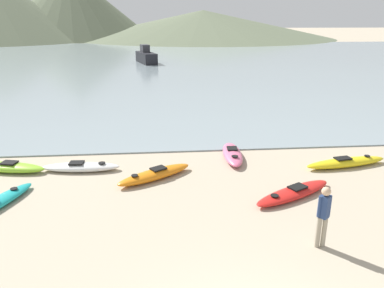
{
  "coord_description": "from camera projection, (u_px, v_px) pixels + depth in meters",
  "views": [
    {
      "loc": [
        -1.46,
        -4.07,
        5.37
      ],
      "look_at": [
        -0.15,
        10.22,
        0.5
      ],
      "focal_mm": 35.0,
      "sensor_mm": 36.0,
      "label": 1
    }
  ],
  "objects": [
    {
      "name": "bay_water",
      "position": [
        168.0,
        60.0,
        48.73
      ],
      "size": [
        160.0,
        70.0,
        0.06
      ],
      "primitive_type": "cube",
      "color": "gray",
      "rests_on": "ground_plane"
    },
    {
      "name": "far_hill_midright",
      "position": [
        71.0,
        5.0,
        97.11
      ],
      "size": [
        42.21,
        42.21,
        16.91
      ],
      "primitive_type": "cone",
      "color": "#5B664C",
      "rests_on": "ground_plane"
    },
    {
      "name": "far_hill_right",
      "position": [
        203.0,
        24.0,
        101.42
      ],
      "size": [
        69.67,
        69.67,
        7.21
      ],
      "primitive_type": "cone",
      "color": "#5B664C",
      "rests_on": "ground_plane"
    },
    {
      "name": "kayak_on_sand_0",
      "position": [
        155.0,
        174.0,
        13.07
      ],
      "size": [
        2.81,
        2.14,
        0.38
      ],
      "color": "orange",
      "rests_on": "ground_plane"
    },
    {
      "name": "kayak_on_sand_1",
      "position": [
        346.0,
        162.0,
        14.16
      ],
      "size": [
        3.41,
        1.22,
        0.37
      ],
      "color": "yellow",
      "rests_on": "ground_plane"
    },
    {
      "name": "kayak_on_sand_2",
      "position": [
        6.0,
        167.0,
        13.72
      ],
      "size": [
        3.09,
        1.45,
        0.37
      ],
      "color": "#8CCC2D",
      "rests_on": "ground_plane"
    },
    {
      "name": "kayak_on_sand_3",
      "position": [
        81.0,
        167.0,
        13.77
      ],
      "size": [
        2.88,
        0.91,
        0.34
      ],
      "color": "white",
      "rests_on": "ground_plane"
    },
    {
      "name": "kayak_on_sand_4",
      "position": [
        294.0,
        193.0,
        11.78
      ],
      "size": [
        3.08,
        2.12,
        0.31
      ],
      "color": "red",
      "rests_on": "ground_plane"
    },
    {
      "name": "kayak_on_sand_6",
      "position": [
        232.0,
        154.0,
        14.99
      ],
      "size": [
        0.93,
        2.7,
        0.39
      ],
      "color": "#E5668C",
      "rests_on": "ground_plane"
    },
    {
      "name": "person_near_foreground",
      "position": [
        323.0,
        213.0,
        8.96
      ],
      "size": [
        0.33,
        0.29,
        1.61
      ],
      "color": "gray",
      "rests_on": "ground_plane"
    },
    {
      "name": "moored_boat_0",
      "position": [
        146.0,
        57.0,
        45.63
      ],
      "size": [
        2.81,
        5.36,
        2.15
      ],
      "color": "black",
      "rests_on": "bay_water"
    }
  ]
}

